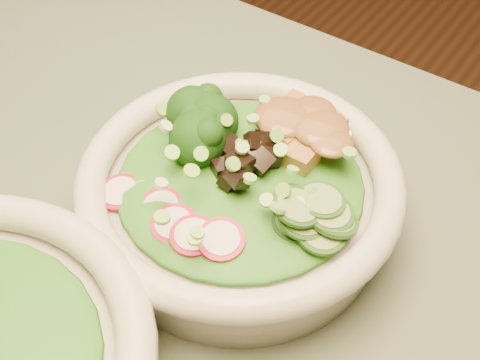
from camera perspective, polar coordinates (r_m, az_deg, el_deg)
The scene contains 9 objects.
salad_bowl at distance 0.50m, azimuth -0.00°, elevation -1.45°, with size 0.24×0.24×0.06m.
lettuce_bed at distance 0.48m, azimuth -0.00°, elevation 0.08°, with size 0.18×0.18×0.02m, color #256615.
broccoli_florets at distance 0.50m, azimuth -4.38°, elevation 4.46°, with size 0.07×0.06×0.04m, color black, non-canonical shape.
radish_slices at distance 0.46m, azimuth -5.34°, elevation -3.44°, with size 0.10×0.04×0.02m, color #AD0D2D, non-canonical shape.
cucumber_slices at distance 0.45m, azimuth 4.81°, elevation -3.14°, with size 0.06×0.06×0.03m, color #86A25A, non-canonical shape.
mushroom_heap at distance 0.48m, azimuth 0.97°, elevation 1.67°, with size 0.06×0.06×0.04m, color black, non-canonical shape.
tofu_cubes at distance 0.50m, azimuth 4.90°, elevation 3.86°, with size 0.08×0.05×0.03m, color olive, non-canonical shape.
peanut_sauce at distance 0.50m, azimuth 4.98°, elevation 4.83°, with size 0.06×0.05×0.01m, color brown.
scallion_garnish at distance 0.47m, azimuth -0.00°, elevation 1.81°, with size 0.17×0.17×0.02m, color #7CC144, non-canonical shape.
Camera 1 is at (0.14, -0.14, 1.16)m, focal length 50.00 mm.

